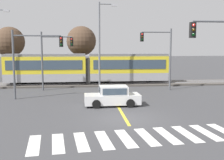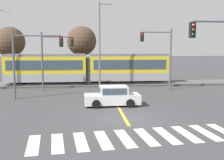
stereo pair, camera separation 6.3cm
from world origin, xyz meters
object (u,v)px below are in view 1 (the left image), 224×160
at_px(traffic_light_mid_left, 31,53).
at_px(street_lamp_centre, 101,41).
at_px(traffic_light_far_left, 53,52).
at_px(light_rail_tram, 88,67).
at_px(bare_tree_far_west, 10,42).
at_px(bare_tree_west, 81,41).
at_px(sedan_crossing, 112,97).
at_px(traffic_light_far_right, 161,50).

relative_size(traffic_light_mid_left, street_lamp_centre, 0.65).
bearing_deg(traffic_light_far_left, light_rail_tram, 44.87).
bearing_deg(light_rail_tram, traffic_light_far_left, -135.13).
bearing_deg(bare_tree_far_west, bare_tree_west, -6.40).
distance_m(light_rail_tram, street_lamp_centre, 4.63).
xyz_separation_m(sedan_crossing, traffic_light_far_right, (5.71, 7.11, 3.43)).
bearing_deg(traffic_light_far_left, sedan_crossing, -56.89).
height_order(light_rail_tram, traffic_light_far_left, traffic_light_far_left).
height_order(sedan_crossing, traffic_light_far_right, traffic_light_far_right).
bearing_deg(light_rail_tram, traffic_light_far_right, -31.10).
distance_m(traffic_light_mid_left, bare_tree_west, 13.33).
bearing_deg(traffic_light_mid_left, light_rail_tram, 58.88).
height_order(sedan_crossing, bare_tree_west, bare_tree_west).
distance_m(light_rail_tram, traffic_light_far_left, 5.35).
xyz_separation_m(traffic_light_mid_left, traffic_light_far_left, (1.33, 4.56, -0.04)).
bearing_deg(light_rail_tram, traffic_light_mid_left, -121.12).
distance_m(traffic_light_far_left, street_lamp_centre, 5.04).
xyz_separation_m(street_lamp_centre, bare_tree_west, (-2.02, 7.76, 0.09)).
relative_size(street_lamp_centre, bare_tree_west, 1.27).
relative_size(traffic_light_far_right, street_lamp_centre, 0.70).
height_order(sedan_crossing, bare_tree_far_west, bare_tree_far_west).
bearing_deg(traffic_light_mid_left, bare_tree_far_west, 110.53).
relative_size(traffic_light_mid_left, bare_tree_far_west, 0.84).
bearing_deg(bare_tree_west, traffic_light_far_left, -109.73).
bearing_deg(street_lamp_centre, traffic_light_far_right, -10.86).
height_order(light_rail_tram, street_lamp_centre, street_lamp_centre).
height_order(traffic_light_mid_left, bare_tree_far_west, bare_tree_far_west).
bearing_deg(bare_tree_far_west, light_rail_tram, -28.89).
height_order(traffic_light_mid_left, bare_tree_west, bare_tree_west).
height_order(traffic_light_far_right, bare_tree_far_west, bare_tree_far_west).
height_order(traffic_light_far_left, bare_tree_far_west, bare_tree_far_west).
xyz_separation_m(traffic_light_far_left, bare_tree_far_west, (-6.44, 9.07, 1.14)).
xyz_separation_m(traffic_light_far_left, street_lamp_centre, (4.90, 0.27, 1.17)).
height_order(light_rail_tram, sedan_crossing, light_rail_tram).
height_order(light_rail_tram, traffic_light_far_right, traffic_light_far_right).
xyz_separation_m(light_rail_tram, street_lamp_centre, (1.33, -3.28, 2.98)).
xyz_separation_m(light_rail_tram, bare_tree_west, (-0.69, 4.47, 3.07)).
distance_m(light_rail_tram, bare_tree_far_west, 11.80).
relative_size(light_rail_tram, traffic_light_mid_left, 3.15).
relative_size(bare_tree_far_west, bare_tree_west, 0.99).
height_order(traffic_light_far_right, street_lamp_centre, street_lamp_centre).
bearing_deg(street_lamp_centre, bare_tree_west, 104.61).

